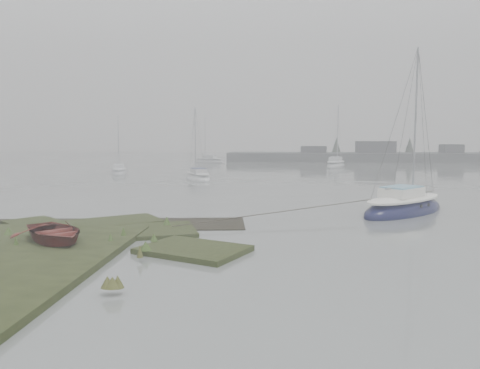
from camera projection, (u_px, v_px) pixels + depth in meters
name	position (u px, v px, depth m)	size (l,w,h in m)	color
ground	(239.00, 177.00, 46.55)	(160.00, 160.00, 0.00)	slate
far_shoreline	(416.00, 156.00, 76.32)	(60.00, 8.00, 4.15)	#4C4F51
sailboat_main	(404.00, 208.00, 24.45)	(6.21, 6.19, 9.32)	black
sailboat_white	(198.00, 178.00, 43.44)	(3.84, 5.36, 7.27)	white
sailboat_far_a	(119.00, 172.00, 50.43)	(2.84, 5.08, 6.81)	silver
sailboat_far_b	(336.00, 165.00, 61.84)	(4.07, 6.58, 8.83)	silver
sailboat_far_c	(209.00, 161.00, 72.25)	(5.52, 4.13, 7.54)	#AEB1B7
dinghy	(54.00, 232.00, 16.89)	(2.44, 3.42, 0.71)	maroon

